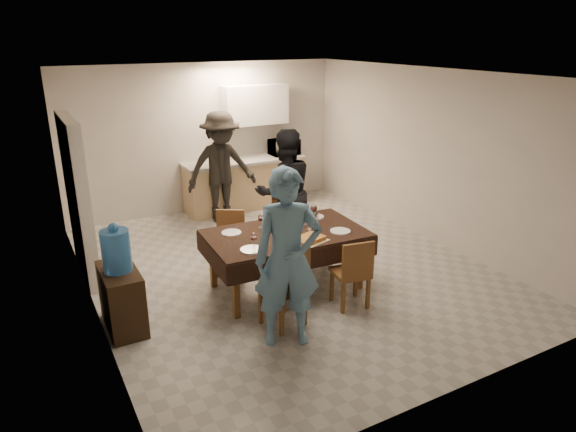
% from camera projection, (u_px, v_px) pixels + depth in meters
% --- Properties ---
extents(floor, '(5.00, 6.00, 0.02)m').
position_uv_depth(floor, '(286.00, 268.00, 7.09)').
color(floor, '#A7A7A2').
rests_on(floor, ground).
extents(ceiling, '(5.00, 6.00, 0.02)m').
position_uv_depth(ceiling, '(286.00, 74.00, 6.22)').
color(ceiling, white).
rests_on(ceiling, wall_back).
extents(wall_back, '(5.00, 0.02, 2.60)m').
position_uv_depth(wall_back, '(206.00, 138.00, 9.13)').
color(wall_back, beige).
rests_on(wall_back, floor).
extents(wall_front, '(5.00, 0.02, 2.60)m').
position_uv_depth(wall_front, '(461.00, 263.00, 4.18)').
color(wall_front, beige).
rests_on(wall_front, floor).
extents(wall_left, '(0.02, 6.00, 2.60)m').
position_uv_depth(wall_left, '(82.00, 207.00, 5.52)').
color(wall_left, beige).
rests_on(wall_left, floor).
extents(wall_right, '(0.02, 6.00, 2.60)m').
position_uv_depth(wall_right, '(430.00, 156.00, 7.79)').
color(wall_right, beige).
rests_on(wall_right, floor).
extents(stub_partition, '(0.15, 1.40, 2.10)m').
position_uv_depth(stub_partition, '(78.00, 198.00, 6.64)').
color(stub_partition, silver).
rests_on(stub_partition, floor).
extents(kitchen_base_cabinet, '(2.20, 0.60, 0.86)m').
position_uv_depth(kitchen_base_cabinet, '(245.00, 185.00, 9.43)').
color(kitchen_base_cabinet, tan).
rests_on(kitchen_base_cabinet, floor).
extents(kitchen_worktop, '(2.24, 0.64, 0.05)m').
position_uv_depth(kitchen_worktop, '(244.00, 161.00, 9.28)').
color(kitchen_worktop, '#A6A6A1').
rests_on(kitchen_worktop, kitchen_base_cabinet).
extents(upper_cabinet, '(1.20, 0.34, 0.70)m').
position_uv_depth(upper_cabinet, '(255.00, 105.00, 9.21)').
color(upper_cabinet, white).
rests_on(upper_cabinet, wall_back).
extents(dining_table, '(1.99, 1.23, 0.75)m').
position_uv_depth(dining_table, '(286.00, 235.00, 6.32)').
color(dining_table, black).
rests_on(dining_table, floor).
extents(chair_near_left, '(0.52, 0.53, 0.51)m').
position_uv_depth(chair_near_left, '(287.00, 281.00, 5.47)').
color(chair_near_left, brown).
rests_on(chair_near_left, floor).
extents(chair_near_right, '(0.45, 0.45, 0.47)m').
position_uv_depth(chair_near_right, '(355.00, 267.00, 5.90)').
color(chair_near_right, brown).
rests_on(chair_near_right, floor).
extents(chair_far_left, '(0.52, 0.55, 0.45)m').
position_uv_depth(chair_far_left, '(232.00, 239.00, 6.74)').
color(chair_far_left, brown).
rests_on(chair_far_left, floor).
extents(chair_far_right, '(0.54, 0.55, 0.51)m').
position_uv_depth(chair_far_right, '(292.00, 224.00, 7.12)').
color(chair_far_right, brown).
rests_on(chair_far_right, floor).
extents(console, '(0.37, 0.75, 0.69)m').
position_uv_depth(console, '(122.00, 299.00, 5.56)').
color(console, black).
rests_on(console, floor).
extents(water_jug, '(0.30, 0.30, 0.45)m').
position_uv_depth(water_jug, '(116.00, 251.00, 5.37)').
color(water_jug, '#377CCB').
rests_on(water_jug, console).
extents(wine_bottle, '(0.08, 0.08, 0.31)m').
position_uv_depth(wine_bottle, '(280.00, 220.00, 6.27)').
color(wine_bottle, black).
rests_on(wine_bottle, dining_table).
extents(water_pitcher, '(0.13, 0.13, 0.21)m').
position_uv_depth(water_pitcher, '(313.00, 221.00, 6.39)').
color(water_pitcher, white).
rests_on(water_pitcher, dining_table).
extents(savoury_tart, '(0.48, 0.41, 0.05)m').
position_uv_depth(savoury_tart, '(309.00, 239.00, 6.03)').
color(savoury_tart, '#BF8238').
rests_on(savoury_tart, dining_table).
extents(salad_bowl, '(0.18, 0.18, 0.07)m').
position_uv_depth(salad_bowl, '(300.00, 221.00, 6.58)').
color(salad_bowl, white).
rests_on(salad_bowl, dining_table).
extents(mushroom_dish, '(0.22, 0.22, 0.04)m').
position_uv_depth(mushroom_dish, '(272.00, 225.00, 6.51)').
color(mushroom_dish, white).
rests_on(mushroom_dish, dining_table).
extents(wine_glass_a, '(0.08, 0.08, 0.18)m').
position_uv_depth(wine_glass_a, '(254.00, 241.00, 5.82)').
color(wine_glass_a, white).
rests_on(wine_glass_a, dining_table).
extents(wine_glass_b, '(0.09, 0.09, 0.20)m').
position_uv_depth(wine_glass_b, '(314.00, 212.00, 6.73)').
color(wine_glass_b, white).
rests_on(wine_glass_b, dining_table).
extents(wine_glass_c, '(0.08, 0.08, 0.17)m').
position_uv_depth(wine_glass_c, '(261.00, 221.00, 6.43)').
color(wine_glass_c, white).
rests_on(wine_glass_c, dining_table).
extents(plate_near_left, '(0.27, 0.27, 0.02)m').
position_uv_depth(plate_near_left, '(252.00, 250.00, 5.78)').
color(plate_near_left, white).
rests_on(plate_near_left, dining_table).
extents(plate_near_right, '(0.25, 0.25, 0.01)m').
position_uv_depth(plate_near_right, '(340.00, 231.00, 6.33)').
color(plate_near_right, white).
rests_on(plate_near_right, dining_table).
extents(plate_far_left, '(0.24, 0.24, 0.01)m').
position_uv_depth(plate_far_left, '(231.00, 233.00, 6.28)').
color(plate_far_left, white).
rests_on(plate_far_left, dining_table).
extents(plate_far_right, '(0.24, 0.24, 0.01)m').
position_uv_depth(plate_far_right, '(315.00, 217.00, 6.82)').
color(plate_far_right, white).
rests_on(plate_far_right, dining_table).
extents(microwave, '(0.53, 0.36, 0.29)m').
position_uv_depth(microwave, '(284.00, 147.00, 9.59)').
color(microwave, white).
rests_on(microwave, kitchen_worktop).
extents(person_near, '(0.80, 0.67, 1.87)m').
position_uv_depth(person_near, '(288.00, 259.00, 5.13)').
color(person_near, '#5A87AB').
rests_on(person_near, floor).
extents(person_far, '(0.94, 0.77, 1.82)m').
position_uv_depth(person_far, '(285.00, 192.00, 7.37)').
color(person_far, black).
rests_on(person_far, floor).
extents(person_kitchen, '(1.21, 0.70, 1.88)m').
position_uv_depth(person_kitchen, '(221.00, 167.00, 8.61)').
color(person_kitchen, black).
rests_on(person_kitchen, floor).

